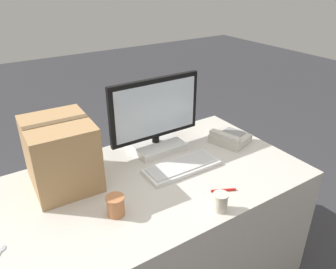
{
  "coord_description": "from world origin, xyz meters",
  "views": [
    {
      "loc": [
        -0.6,
        -1.23,
        1.71
      ],
      "look_at": [
        0.28,
        0.13,
        0.88
      ],
      "focal_mm": 35.0,
      "sensor_mm": 36.0,
      "label": 1
    }
  ],
  "objects_px": {
    "desk_phone": "(229,138)",
    "cardboard_box": "(61,154)",
    "monitor": "(155,121)",
    "paper_cup_left": "(116,206)",
    "keyboard": "(182,167)",
    "paper_cup_right": "(220,202)",
    "pen_marker": "(223,190)"
  },
  "relations": [
    {
      "from": "desk_phone",
      "to": "cardboard_box",
      "type": "bearing_deg",
      "value": 156.22
    },
    {
      "from": "monitor",
      "to": "paper_cup_left",
      "type": "height_order",
      "value": "monitor"
    },
    {
      "from": "keyboard",
      "to": "paper_cup_right",
      "type": "xyz_separation_m",
      "value": [
        -0.05,
        -0.37,
        0.03
      ]
    },
    {
      "from": "desk_phone",
      "to": "pen_marker",
      "type": "xyz_separation_m",
      "value": [
        -0.37,
        -0.36,
        -0.02
      ]
    },
    {
      "from": "monitor",
      "to": "pen_marker",
      "type": "xyz_separation_m",
      "value": [
        0.05,
        -0.55,
        -0.17
      ]
    },
    {
      "from": "paper_cup_left",
      "to": "cardboard_box",
      "type": "bearing_deg",
      "value": 107.28
    },
    {
      "from": "monitor",
      "to": "keyboard",
      "type": "xyz_separation_m",
      "value": [
        -0.0,
        -0.28,
        -0.17
      ]
    },
    {
      "from": "paper_cup_right",
      "to": "monitor",
      "type": "bearing_deg",
      "value": 85.15
    },
    {
      "from": "keyboard",
      "to": "paper_cup_right",
      "type": "height_order",
      "value": "paper_cup_right"
    },
    {
      "from": "monitor",
      "to": "cardboard_box",
      "type": "height_order",
      "value": "monitor"
    },
    {
      "from": "monitor",
      "to": "paper_cup_right",
      "type": "relative_size",
      "value": 6.48
    },
    {
      "from": "desk_phone",
      "to": "keyboard",
      "type": "bearing_deg",
      "value": 175.52
    },
    {
      "from": "desk_phone",
      "to": "paper_cup_right",
      "type": "xyz_separation_m",
      "value": [
        -0.48,
        -0.46,
        0.01
      ]
    },
    {
      "from": "desk_phone",
      "to": "pen_marker",
      "type": "distance_m",
      "value": 0.52
    },
    {
      "from": "keyboard",
      "to": "paper_cup_left",
      "type": "xyz_separation_m",
      "value": [
        -0.45,
        -0.14,
        0.03
      ]
    },
    {
      "from": "monitor",
      "to": "desk_phone",
      "type": "height_order",
      "value": "monitor"
    },
    {
      "from": "keyboard",
      "to": "desk_phone",
      "type": "xyz_separation_m",
      "value": [
        0.43,
        0.09,
        0.02
      ]
    },
    {
      "from": "keyboard",
      "to": "cardboard_box",
      "type": "xyz_separation_m",
      "value": [
        -0.57,
        0.22,
        0.16
      ]
    },
    {
      "from": "paper_cup_right",
      "to": "keyboard",
      "type": "bearing_deg",
      "value": 82.23
    },
    {
      "from": "desk_phone",
      "to": "cardboard_box",
      "type": "height_order",
      "value": "cardboard_box"
    },
    {
      "from": "paper_cup_right",
      "to": "cardboard_box",
      "type": "relative_size",
      "value": 0.24
    },
    {
      "from": "keyboard",
      "to": "paper_cup_left",
      "type": "relative_size",
      "value": 4.49
    },
    {
      "from": "paper_cup_left",
      "to": "paper_cup_right",
      "type": "xyz_separation_m",
      "value": [
        0.4,
        -0.23,
        -0.0
      ]
    },
    {
      "from": "paper_cup_left",
      "to": "keyboard",
      "type": "bearing_deg",
      "value": 17.31
    },
    {
      "from": "monitor",
      "to": "desk_phone",
      "type": "distance_m",
      "value": 0.49
    },
    {
      "from": "paper_cup_right",
      "to": "cardboard_box",
      "type": "height_order",
      "value": "cardboard_box"
    },
    {
      "from": "paper_cup_left",
      "to": "paper_cup_right",
      "type": "height_order",
      "value": "paper_cup_left"
    },
    {
      "from": "cardboard_box",
      "to": "paper_cup_left",
      "type": "bearing_deg",
      "value": -72.72
    },
    {
      "from": "desk_phone",
      "to": "paper_cup_left",
      "type": "height_order",
      "value": "paper_cup_left"
    },
    {
      "from": "monitor",
      "to": "paper_cup_right",
      "type": "bearing_deg",
      "value": -94.85
    },
    {
      "from": "keyboard",
      "to": "paper_cup_left",
      "type": "height_order",
      "value": "paper_cup_left"
    },
    {
      "from": "pen_marker",
      "to": "cardboard_box",
      "type": "bearing_deg",
      "value": 168.38
    }
  ]
}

